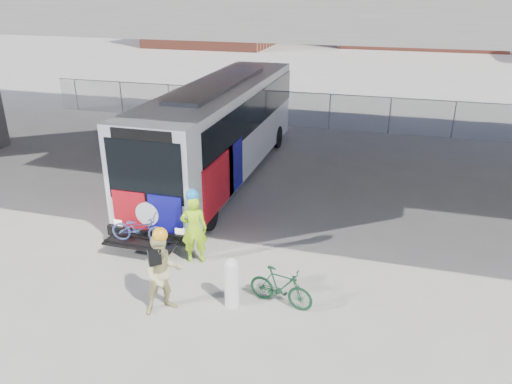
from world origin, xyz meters
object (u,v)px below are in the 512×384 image
at_px(cyclist_tan, 163,272).
at_px(bike_parked, 281,287).
at_px(bus, 221,124).
at_px(bollard, 232,281).
at_px(cyclist_hivis, 194,227).

relative_size(cyclist_tan, bike_parked, 1.33).
height_order(bus, bike_parked, bus).
bearing_deg(bollard, cyclist_hivis, 134.28).
bearing_deg(bus, cyclist_tan, -78.83).
distance_m(bus, cyclist_hivis, 6.60).
relative_size(bus, cyclist_tan, 6.05).
distance_m(bus, bollard, 8.70).
height_order(cyclist_hivis, cyclist_tan, cyclist_tan).
xyz_separation_m(cyclist_tan, bike_parked, (2.51, 0.94, -0.52)).
xyz_separation_m(bus, cyclist_hivis, (1.50, -6.33, -1.09)).
bearing_deg(bike_parked, cyclist_tan, 121.99).
bearing_deg(bollard, cyclist_tan, -157.37).
height_order(cyclist_tan, bike_parked, cyclist_tan).
bearing_deg(bus, cyclist_hivis, -76.66).
height_order(bus, cyclist_hivis, bus).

